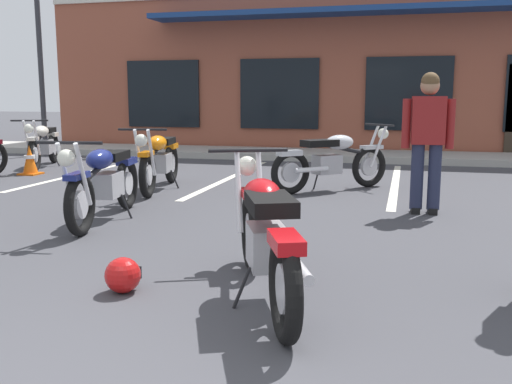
% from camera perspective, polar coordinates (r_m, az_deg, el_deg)
% --- Properties ---
extents(ground_plane, '(80.00, 80.00, 0.00)m').
position_cam_1_polar(ground_plane, '(5.58, -1.96, -5.13)').
color(ground_plane, '#3D3D42').
extents(sidewalk_kerb, '(22.00, 1.80, 0.14)m').
position_cam_1_polar(sidewalk_kerb, '(13.30, 7.88, 3.62)').
color(sidewalk_kerb, '#A8A59E').
rests_on(sidewalk_kerb, ground_plane).
extents(brick_storefront_building, '(15.37, 6.73, 4.10)m').
position_cam_1_polar(brick_storefront_building, '(17.09, 9.62, 11.51)').
color(brick_storefront_building, brown).
rests_on(brick_storefront_building, ground_plane).
extents(painted_stall_lines, '(8.48, 4.80, 0.01)m').
position_cam_1_polar(painted_stall_lines, '(9.76, 5.36, 1.17)').
color(painted_stall_lines, silver).
rests_on(painted_stall_lines, ground_plane).
extents(motorcycle_foreground_classic, '(1.11, 1.99, 0.98)m').
position_cam_1_polar(motorcycle_foreground_classic, '(4.01, 0.88, -4.14)').
color(motorcycle_foreground_classic, black).
rests_on(motorcycle_foreground_classic, ground_plane).
extents(motorcycle_red_sportbike, '(0.74, 2.10, 0.98)m').
position_cam_1_polar(motorcycle_red_sportbike, '(6.70, -14.69, 1.07)').
color(motorcycle_red_sportbike, black).
rests_on(motorcycle_red_sportbike, ground_plane).
extents(motorcycle_silver_naked, '(0.78, 2.10, 0.98)m').
position_cam_1_polar(motorcycle_silver_naked, '(8.79, -9.48, 3.18)').
color(motorcycle_silver_naked, black).
rests_on(motorcycle_silver_naked, ground_plane).
extents(motorcycle_green_cafe_racer, '(1.68, 1.62, 0.98)m').
position_cam_1_polar(motorcycle_green_cafe_racer, '(8.70, 7.58, 3.17)').
color(motorcycle_green_cafe_racer, black).
rests_on(motorcycle_green_cafe_racer, ground_plane).
extents(motorcycle_orange_scrambler, '(1.04, 2.02, 0.98)m').
position_cam_1_polar(motorcycle_orange_scrambler, '(12.20, -20.19, 4.46)').
color(motorcycle_orange_scrambler, black).
rests_on(motorcycle_orange_scrambler, ground_plane).
extents(person_by_back_row, '(0.61, 0.29, 1.68)m').
position_cam_1_polar(person_by_back_row, '(7.13, 16.56, 5.43)').
color(person_by_back_row, black).
rests_on(person_by_back_row, ground_plane).
extents(helmet_on_pavement, '(0.26, 0.26, 0.26)m').
position_cam_1_polar(helmet_on_pavement, '(4.31, -12.98, -7.99)').
color(helmet_on_pavement, '#B71414').
rests_on(helmet_on_pavement, ground_plane).
extents(traffic_cone, '(0.34, 0.34, 0.53)m').
position_cam_1_polar(traffic_cone, '(11.18, -21.40, 2.93)').
color(traffic_cone, orange).
rests_on(traffic_cone, ground_plane).
extents(parking_lot_lamp_post, '(0.24, 0.76, 4.98)m').
position_cam_1_polar(parking_lot_lamp_post, '(14.66, -20.97, 15.98)').
color(parking_lot_lamp_post, '#2D2D33').
rests_on(parking_lot_lamp_post, ground_plane).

